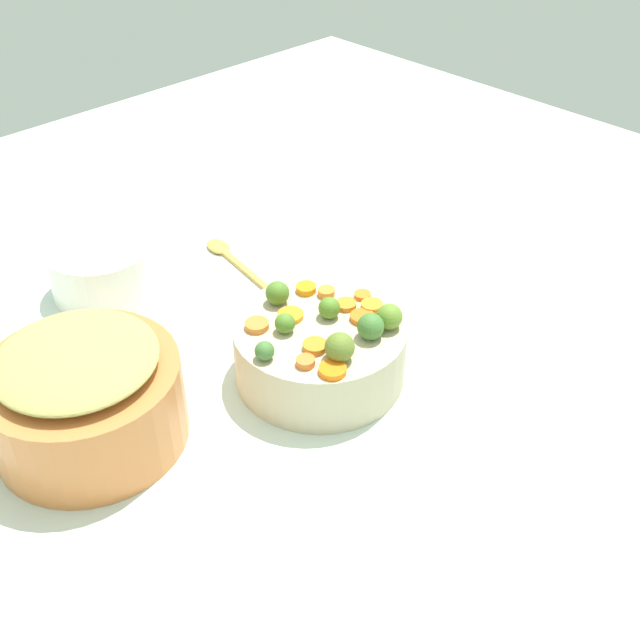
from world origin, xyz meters
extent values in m
cube|color=silver|center=(0.00, 0.00, 0.01)|extent=(2.40, 2.40, 0.02)
cylinder|color=#C4B491|center=(0.01, -0.02, 0.07)|extent=(0.27, 0.27, 0.10)
cylinder|color=#CF783E|center=(-0.13, -0.35, 0.08)|extent=(0.27, 0.27, 0.13)
ellipsoid|color=tan|center=(-0.13, -0.35, 0.16)|extent=(0.22, 0.22, 0.03)
cylinder|color=orange|center=(0.00, 0.04, 0.12)|extent=(0.04, 0.04, 0.01)
cylinder|color=orange|center=(0.09, -0.09, 0.12)|extent=(0.05, 0.05, 0.01)
cylinder|color=orange|center=(0.00, 0.07, 0.12)|extent=(0.04, 0.04, 0.01)
cylinder|color=orange|center=(-0.04, -0.04, 0.12)|extent=(0.04, 0.04, 0.01)
cylinder|color=orange|center=(0.03, 0.06, 0.12)|extent=(0.05, 0.05, 0.01)
cylinder|color=orange|center=(-0.04, 0.04, 0.12)|extent=(0.03, 0.03, 0.01)
cylinder|color=orange|center=(0.04, 0.03, 0.12)|extent=(0.04, 0.04, 0.01)
cylinder|color=orange|center=(-0.07, 0.02, 0.12)|extent=(0.04, 0.04, 0.01)
cylinder|color=orange|center=(-0.06, -0.10, 0.12)|extent=(0.05, 0.05, 0.01)
cylinder|color=orange|center=(0.04, -0.07, 0.12)|extent=(0.05, 0.05, 0.01)
cylinder|color=orange|center=(0.06, -0.10, 0.12)|extent=(0.03, 0.03, 0.01)
sphere|color=#507D25|center=(0.00, 0.00, 0.14)|extent=(0.03, 0.03, 0.03)
sphere|color=#4C7B28|center=(-0.02, -0.07, 0.13)|extent=(0.03, 0.03, 0.03)
sphere|color=#427234|center=(0.01, -0.14, 0.13)|extent=(0.03, 0.03, 0.03)
sphere|color=olive|center=(0.08, -0.06, 0.14)|extent=(0.04, 0.04, 0.04)
sphere|color=olive|center=(0.08, 0.05, 0.14)|extent=(0.04, 0.04, 0.04)
sphere|color=#427331|center=(0.08, 0.01, 0.14)|extent=(0.04, 0.04, 0.04)
sphere|color=#4D7726|center=(-0.08, -0.03, 0.14)|extent=(0.04, 0.04, 0.04)
cube|color=#B78E42|center=(-0.25, 0.07, 0.02)|extent=(0.28, 0.05, 0.01)
ellipsoid|color=#B78E42|center=(-0.40, 0.09, 0.03)|extent=(0.07, 0.05, 0.01)
cylinder|color=white|center=(-0.43, -0.14, 0.07)|extent=(0.18, 0.18, 0.09)
camera|label=1|loc=(0.67, -0.67, 0.83)|focal=43.43mm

